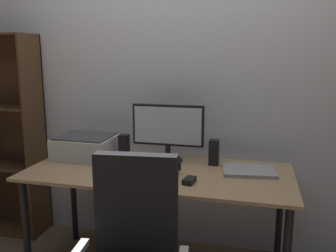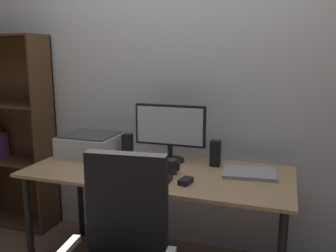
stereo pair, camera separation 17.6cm
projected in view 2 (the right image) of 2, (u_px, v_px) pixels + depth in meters
name	position (u px, v px, depth m)	size (l,w,h in m)	color
back_wall	(182.00, 77.00, 2.66)	(6.40, 0.10, 2.60)	silver
desk	(158.00, 182.00, 2.29)	(1.68, 0.72, 0.74)	tan
monitor	(170.00, 129.00, 2.43)	(0.50, 0.20, 0.39)	black
keyboard	(147.00, 178.00, 2.10)	(0.29, 0.11, 0.02)	black
mouse	(186.00, 181.00, 2.03)	(0.06, 0.10, 0.03)	black
coffee_mug	(171.00, 167.00, 2.20)	(0.10, 0.08, 0.09)	black
laptop	(249.00, 173.00, 2.19)	(0.32, 0.23, 0.02)	#99999E
speaker_left	(127.00, 146.00, 2.55)	(0.06, 0.07, 0.17)	black
speaker_right	(215.00, 153.00, 2.35)	(0.06, 0.07, 0.17)	black
printer	(91.00, 145.00, 2.59)	(0.40, 0.34, 0.16)	silver
bookshelf	(12.00, 134.00, 3.05)	(0.69, 0.28, 1.62)	#4C331E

